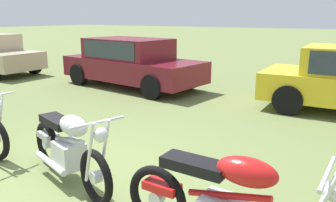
{
  "coord_description": "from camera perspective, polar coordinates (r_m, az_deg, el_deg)",
  "views": [
    {
      "loc": [
        3.19,
        -2.63,
        2.06
      ],
      "look_at": [
        0.53,
        1.69,
        0.8
      ],
      "focal_mm": 36.53,
      "sensor_mm": 36.0,
      "label": 1
    }
  ],
  "objects": [
    {
      "name": "ground_plane",
      "position": [
        4.62,
        -17.23,
        -13.18
      ],
      "size": [
        120.0,
        120.0,
        0.0
      ],
      "primitive_type": "plane",
      "color": "olive"
    },
    {
      "name": "motorcycle_silver",
      "position": [
        4.45,
        -16.27,
        -7.47
      ],
      "size": [
        1.93,
        0.88,
        1.02
      ],
      "rotation": [
        0.0,
        0.0,
        -0.3
      ],
      "color": "black",
      "rests_on": "ground"
    },
    {
      "name": "car_burgundy",
      "position": [
        10.23,
        -6.28,
        6.8
      ],
      "size": [
        4.59,
        2.28,
        1.43
      ],
      "rotation": [
        0.0,
        0.0,
        -0.13
      ],
      "color": "maroon",
      "rests_on": "ground"
    }
  ]
}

